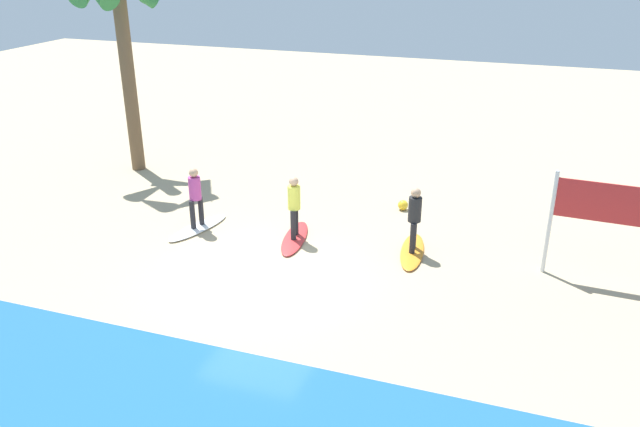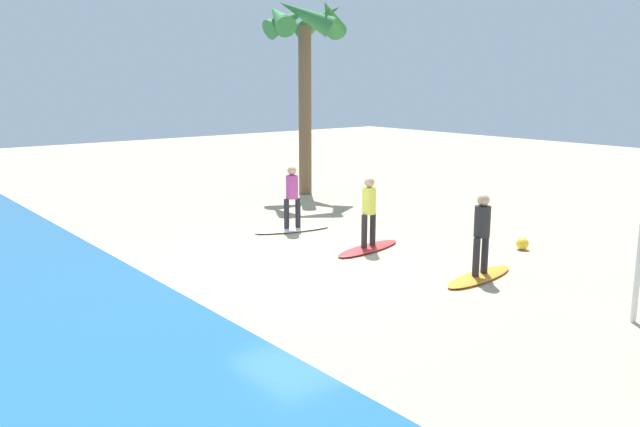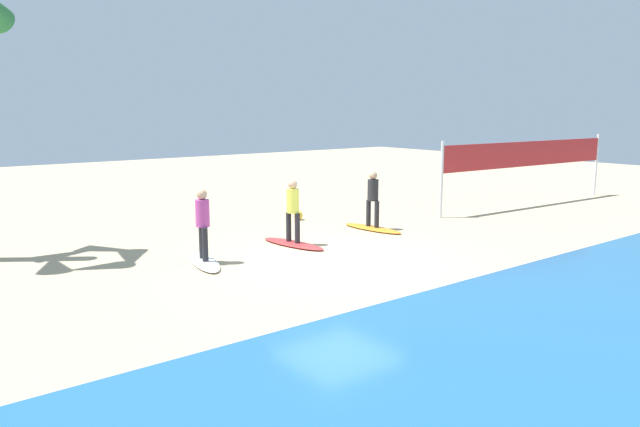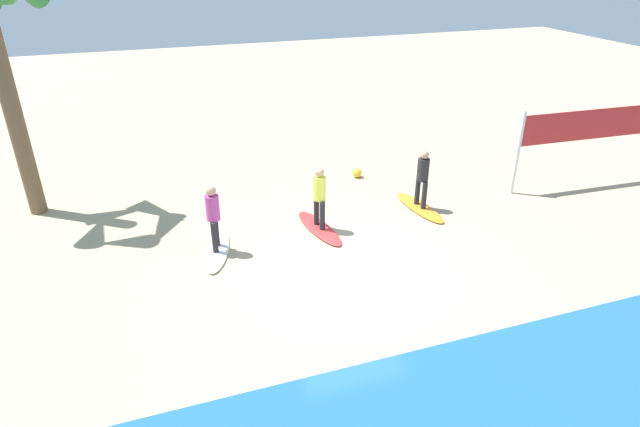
% 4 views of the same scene
% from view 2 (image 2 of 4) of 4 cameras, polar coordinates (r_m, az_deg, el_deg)
% --- Properties ---
extents(ground_plane, '(60.00, 60.00, 0.00)m').
position_cam_2_polar(ground_plane, '(14.12, -1.87, -4.44)').
color(ground_plane, tan).
extents(surfboard_orange, '(0.80, 2.15, 0.09)m').
position_cam_2_polar(surfboard_orange, '(13.45, 13.85, -5.41)').
color(surfboard_orange, orange).
rests_on(surfboard_orange, ground).
extents(surfer_orange, '(0.32, 0.46, 1.64)m').
position_cam_2_polar(surfer_orange, '(13.20, 14.06, -1.29)').
color(surfer_orange, '#232328').
rests_on(surfer_orange, surfboard_orange).
extents(surfboard_red, '(0.90, 2.16, 0.09)m').
position_cam_2_polar(surfboard_red, '(15.25, 4.27, -3.06)').
color(surfboard_red, red).
rests_on(surfboard_red, ground).
extents(surfer_red, '(0.32, 0.46, 1.64)m').
position_cam_2_polar(surfer_red, '(15.03, 4.33, 0.60)').
color(surfer_red, '#232328').
rests_on(surfer_red, surfboard_red).
extents(surfboard_white, '(1.08, 2.17, 0.09)m').
position_cam_2_polar(surfboard_white, '(17.12, -2.44, -1.40)').
color(surfboard_white, white).
rests_on(surfboard_white, ground).
extents(surfer_white, '(0.32, 0.45, 1.64)m').
position_cam_2_polar(surfer_white, '(16.92, -2.47, 1.88)').
color(surfer_white, '#232328').
rests_on(surfer_white, surfboard_white).
extents(palm_tree, '(2.88, 3.03, 6.63)m').
position_cam_2_polar(palm_tree, '(22.40, -1.36, 15.28)').
color(palm_tree, brown).
rests_on(palm_tree, ground).
extents(beach_ball, '(0.29, 0.29, 0.29)m').
position_cam_2_polar(beach_ball, '(15.94, 17.38, -2.55)').
color(beach_ball, yellow).
rests_on(beach_ball, ground).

